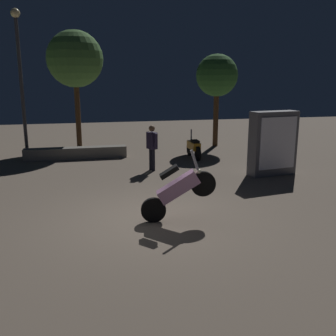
{
  "coord_description": "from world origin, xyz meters",
  "views": [
    {
      "loc": [
        -1.47,
        -8.08,
        3.13
      ],
      "look_at": [
        0.57,
        0.71,
        1.0
      ],
      "focal_mm": 40.72,
      "sensor_mm": 36.0,
      "label": 1
    }
  ],
  "objects": [
    {
      "name": "ground_plane",
      "position": [
        0.0,
        0.0,
        0.0
      ],
      "size": [
        40.0,
        40.0,
        0.0
      ],
      "primitive_type": "plane",
      "color": "#756656"
    },
    {
      "name": "motorcycle_pink_foreground",
      "position": [
        0.57,
        -0.29,
        0.74
      ],
      "size": [
        1.66,
        0.45,
        1.63
      ],
      "rotation": [
        0.0,
        0.0,
        -0.16
      ],
      "color": "black",
      "rests_on": "ground_plane"
    },
    {
      "name": "motorcycle_orange_parked_left",
      "position": [
        2.93,
        6.31,
        0.44
      ],
      "size": [
        0.31,
        1.66,
        1.11
      ],
      "rotation": [
        0.0,
        0.0,
        1.58
      ],
      "color": "black",
      "rests_on": "ground_plane"
    },
    {
      "name": "person_rider_beside",
      "position": [
        0.91,
        4.62,
        0.93
      ],
      "size": [
        0.35,
        0.65,
        1.57
      ],
      "rotation": [
        0.0,
        0.0,
        0.37
      ],
      "color": "black",
      "rests_on": "ground_plane"
    },
    {
      "name": "streetlamp_near",
      "position": [
        -3.65,
        8.33,
        3.58
      ],
      "size": [
        0.36,
        0.36,
        5.74
      ],
      "color": "#38383D",
      "rests_on": "ground_plane"
    },
    {
      "name": "tree_left_bg",
      "position": [
        4.75,
        8.82,
        3.22
      ],
      "size": [
        1.91,
        1.91,
        4.22
      ],
      "color": "#4C331E",
      "rests_on": "ground_plane"
    },
    {
      "name": "tree_center_bg",
      "position": [
        -1.53,
        10.2,
        3.95
      ],
      "size": [
        2.53,
        2.53,
        5.25
      ],
      "color": "#4C331E",
      "rests_on": "ground_plane"
    },
    {
      "name": "kiosk_billboard",
      "position": [
        4.67,
        3.14,
        1.05
      ],
      "size": [
        1.66,
        0.75,
        2.1
      ],
      "rotation": [
        0.0,
        0.0,
        3.29
      ],
      "color": "#595960",
      "rests_on": "ground_plane"
    },
    {
      "name": "planter_wall_low",
      "position": [
        -1.68,
        7.29,
        0.23
      ],
      "size": [
        3.99,
        0.5,
        0.45
      ],
      "color": "gray",
      "rests_on": "ground_plane"
    }
  ]
}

